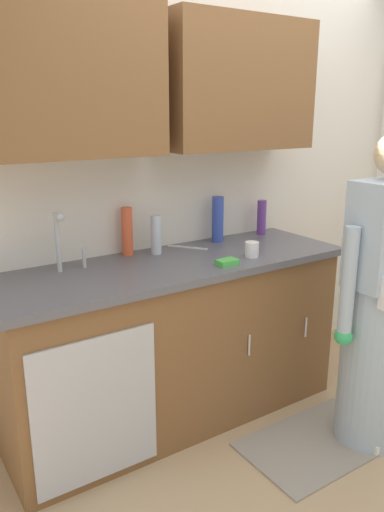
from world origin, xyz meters
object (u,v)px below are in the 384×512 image
Objects in this scene: person_at_sink at (378,319)px; knife_on_counter at (188,247)px; sink at (78,281)px; sponge at (227,262)px; bottle_cleaner_spray at (156,234)px; bottle_water_tall at (262,217)px; cup_by_sink at (252,249)px; bottle_dish_liquid at (127,231)px; bottle_water_short at (218,219)px.

knife_on_counter is at bearing 120.67° from person_at_sink.
sink reaches higher than sponge.
person_at_sink is at bearing 173.97° from knife_on_counter.
sponge is (0.20, -0.39, -0.10)m from bottle_cleaner_spray.
person_at_sink is 1.25m from bottle_cleaner_spray.
bottle_water_tall is 0.92× the size of knife_on_counter.
cup_by_sink is 0.77× the size of sponge.
sink reaches higher than cup_by_sink.
sink is at bearing 66.46° from knife_on_counter.
sink is 0.76m from sponge.
bottle_water_tall is 0.55m from cup_by_sink.
person_at_sink is 19.25× the size of cup_by_sink.
bottle_dish_liquid is 0.69m from cup_by_sink.
bottle_cleaner_spray is at bearing 139.81° from cup_by_sink.
bottle_dish_liquid is at bearing 178.22° from bottle_water_tall.
bottle_cleaner_spray reaches higher than cup_by_sink.
bottle_cleaner_spray reaches higher than sponge.
cup_by_sink is 0.40m from knife_on_counter.
sink is 0.31× the size of person_at_sink.
bottle_water_tall is 0.80m from bottle_cleaner_spray.
bottle_water_short reaches higher than bottle_dish_liquid.
sink is at bearing -148.93° from bottle_dish_liquid.
bottle_water_short is 0.27m from knife_on_counter.
bottle_water_tall is (0.03, 0.96, 0.36)m from person_at_sink.
bottle_cleaner_spray is (-0.45, -0.04, -0.03)m from bottle_water_short.
bottle_dish_liquid is 3.19× the size of cup_by_sink.
bottle_dish_liquid is (-0.91, 0.99, 0.38)m from person_at_sink.
cup_by_sink is at bearing -10.74° from sink.
bottle_water_tall is 0.74m from sponge.
sink is 1.86× the size of bottle_dish_liquid.
sink is at bearing 169.26° from cup_by_sink.
cup_by_sink is (-0.36, 0.58, 0.29)m from person_at_sink.
bottle_water_short is at bearing 108.14° from person_at_sink.
sink is at bearing -171.42° from bottle_water_tall.
sink is 0.47m from bottle_dish_liquid.
person_at_sink reaches higher than sponge.
bottle_water_tall is at bearing -0.40° from bottle_water_short.
bottle_cleaner_spray is at bearing -175.42° from bottle_water_short.
bottle_water_short is 1.25× the size of bottle_cleaner_spray.
bottle_dish_liquid reaches higher than sponge.
cup_by_sink is at bearing -96.66° from bottle_water_short.
knife_on_counter is (-0.55, 0.93, 0.25)m from person_at_sink.
bottle_water_short is (0.98, 0.20, 0.15)m from sink.
bottle_cleaner_spray is (0.15, -0.06, -0.02)m from bottle_dish_liquid.
cup_by_sink reaches higher than knife_on_counter.
sink is at bearing 162.72° from sponge.
cup_by_sink is at bearing -136.25° from bottle_water_tall.
bottle_water_tall is 0.80× the size of bottle_water_short.
knife_on_counter is (-0.19, 0.35, -0.04)m from cup_by_sink.
sponge is at bearing 141.47° from knife_on_counter.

